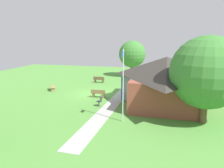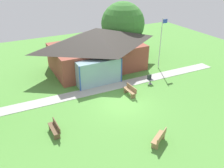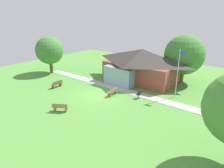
{
  "view_description": "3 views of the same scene",
  "coord_description": "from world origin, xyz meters",
  "views": [
    {
      "loc": [
        21.86,
        7.59,
        6.07
      ],
      "look_at": [
        -0.4,
        1.98,
        1.11
      ],
      "focal_mm": 34.72,
      "sensor_mm": 36.0,
      "label": 1
    },
    {
      "loc": [
        -8.22,
        -14.2,
        10.24
      ],
      "look_at": [
        -0.39,
        1.04,
        1.42
      ],
      "focal_mm": 38.24,
      "sensor_mm": 36.0,
      "label": 2
    },
    {
      "loc": [
        13.64,
        -15.36,
        8.61
      ],
      "look_at": [
        0.62,
        1.72,
        0.98
      ],
      "focal_mm": 31.38,
      "sensor_mm": 36.0,
      "label": 3
    }
  ],
  "objects": [
    {
      "name": "patio_chair_lawn_spare",
      "position": [
        4.07,
        1.95,
        0.42
      ],
      "size": [
        0.45,
        0.45,
        0.86
      ],
      "rotation": [
        0.0,
        0.0,
        3.11
      ],
      "color": "#33383D",
      "rests_on": "ground_plane"
    },
    {
      "name": "pavilion",
      "position": [
        1.14,
        7.48,
        2.25
      ],
      "size": [
        10.15,
        7.56,
        4.33
      ],
      "color": "brown",
      "rests_on": "ground_plane"
    },
    {
      "name": "footpath",
      "position": [
        0.0,
        3.01,
        0.01
      ],
      "size": [
        24.55,
        1.87,
        0.03
      ],
      "primitive_type": "cube",
      "rotation": [
        0.0,
        0.0,
        -0.02
      ],
      "color": "#ADADA8",
      "rests_on": "ground_plane"
    },
    {
      "name": "bench_rear_near_path",
      "position": [
        1.31,
        0.95,
        0.4
      ],
      "size": [
        0.49,
        1.51,
        0.84
      ],
      "rotation": [
        0.0,
        0.0,
        1.61
      ],
      "color": "olive",
      "rests_on": "ground_plane"
    },
    {
      "name": "bench_mid_left",
      "position": [
        -5.81,
        -1.22,
        0.4
      ],
      "size": [
        0.49,
        1.51,
        0.84
      ],
      "rotation": [
        0.0,
        0.0,
        1.61
      ],
      "color": "brown",
      "rests_on": "ground_plane"
    },
    {
      "name": "bench_front_center",
      "position": [
        -0.24,
        -5.15,
        0.4
      ],
      "size": [
        1.51,
        1.15,
        0.84
      ],
      "rotation": [
        0.0,
        0.0,
        0.54
      ],
      "color": "#9E7A51",
      "rests_on": "ground_plane"
    },
    {
      "name": "flagpole",
      "position": [
        7.14,
        4.68,
        2.94
      ],
      "size": [
        0.64,
        0.08,
        5.31
      ],
      "color": "silver",
      "rests_on": "ground_plane"
    },
    {
      "name": "tree_behind_pavilion_right",
      "position": [
        5.83,
        10.35,
        3.67
      ],
      "size": [
        5.14,
        5.14,
        6.25
      ],
      "color": "brown",
      "rests_on": "ground_plane"
    },
    {
      "name": "ground_plane",
      "position": [
        0.0,
        0.0,
        0.0
      ],
      "size": [
        44.0,
        44.0,
        0.0
      ],
      "primitive_type": "plane",
      "color": "#54933D"
    },
    {
      "name": "tree_west_hedge",
      "position": [
        -11.75,
        2.37,
        3.51
      ],
      "size": [
        4.14,
        4.14,
        5.6
      ],
      "color": "brown",
      "rests_on": "ground_plane"
    }
  ]
}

